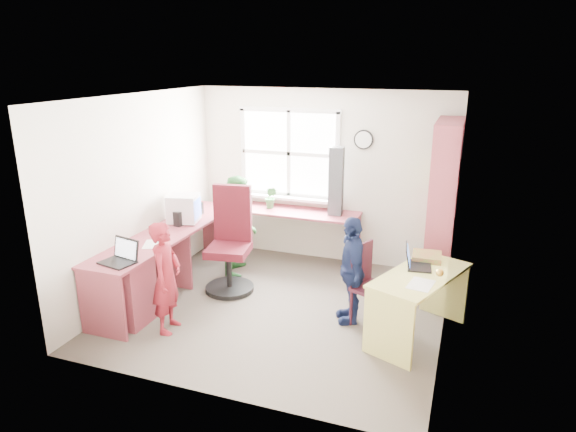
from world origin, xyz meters
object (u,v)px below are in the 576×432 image
(cd_tower, at_px, (336,181))
(laptop_right, at_px, (415,262))
(bookshelf, at_px, (442,212))
(potted_plant, at_px, (271,198))
(l_desk, at_px, (167,266))
(laptop_left, at_px, (121,257))
(swivel_chair, at_px, (230,246))
(person_navy, at_px, (351,270))
(right_desk, at_px, (419,292))
(crt_monitor, at_px, (184,208))
(person_green, at_px, (239,224))
(wooden_chair, at_px, (369,282))
(person_red, at_px, (166,277))

(cd_tower, bearing_deg, laptop_right, -52.82)
(bookshelf, relative_size, potted_plant, 6.70)
(l_desk, relative_size, bookshelf, 1.40)
(potted_plant, bearing_deg, laptop_left, -107.19)
(swivel_chair, bearing_deg, cd_tower, 37.95)
(laptop_right, distance_m, person_navy, 0.67)
(l_desk, relative_size, potted_plant, 9.41)
(right_desk, xyz_separation_m, crt_monitor, (-3.05, 0.57, 0.42))
(bookshelf, relative_size, cd_tower, 2.28)
(crt_monitor, bearing_deg, right_desk, -23.88)
(right_desk, xyz_separation_m, person_green, (-2.46, 0.97, 0.15))
(laptop_right, relative_size, person_navy, 0.30)
(right_desk, height_order, person_navy, person_navy)
(swivel_chair, distance_m, laptop_right, 2.27)
(l_desk, xyz_separation_m, cd_tower, (1.56, 1.74, 0.75))
(swivel_chair, relative_size, potted_plant, 4.13)
(bookshelf, height_order, swivel_chair, bookshelf)
(wooden_chair, xyz_separation_m, laptop_right, (0.46, 0.06, 0.27))
(swivel_chair, distance_m, wooden_chair, 1.82)
(l_desk, distance_m, potted_plant, 1.88)
(l_desk, height_order, laptop_left, laptop_left)
(potted_plant, bearing_deg, person_green, -112.02)
(swivel_chair, xyz_separation_m, person_red, (-0.17, -1.17, 0.04))
(swivel_chair, bearing_deg, laptop_right, -16.17)
(crt_monitor, distance_m, person_green, 0.76)
(person_red, bearing_deg, person_navy, -73.67)
(laptop_right, bearing_deg, swivel_chair, 76.44)
(person_navy, bearing_deg, person_red, -86.62)
(person_red, bearing_deg, swivel_chair, -17.67)
(potted_plant, xyz_separation_m, person_red, (-0.27, -2.28, -0.31))
(laptop_left, bearing_deg, wooden_chair, 33.80)
(swivel_chair, bearing_deg, crt_monitor, 159.68)
(l_desk, height_order, laptop_right, laptop_right)
(right_desk, height_order, swivel_chair, swivel_chair)
(laptop_right, xyz_separation_m, cd_tower, (-1.22, 1.39, 0.45))
(l_desk, xyz_separation_m, bookshelf, (2.96, 1.47, 0.55))
(l_desk, relative_size, cd_tower, 3.21)
(l_desk, xyz_separation_m, swivel_chair, (0.52, 0.61, 0.10))
(laptop_right, height_order, person_green, person_green)
(l_desk, xyz_separation_m, laptop_left, (-0.11, -0.66, 0.35))
(laptop_left, bearing_deg, l_desk, 92.95)
(crt_monitor, xyz_separation_m, potted_plant, (0.82, 0.97, -0.03))
(laptop_right, height_order, person_navy, person_navy)
(bookshelf, distance_m, swivel_chair, 2.62)
(laptop_left, bearing_deg, bookshelf, 47.16)
(potted_plant, bearing_deg, person_navy, -43.62)
(right_desk, relative_size, person_navy, 1.13)
(wooden_chair, relative_size, laptop_left, 2.24)
(swivel_chair, distance_m, person_green, 0.56)
(potted_plant, relative_size, person_red, 0.26)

